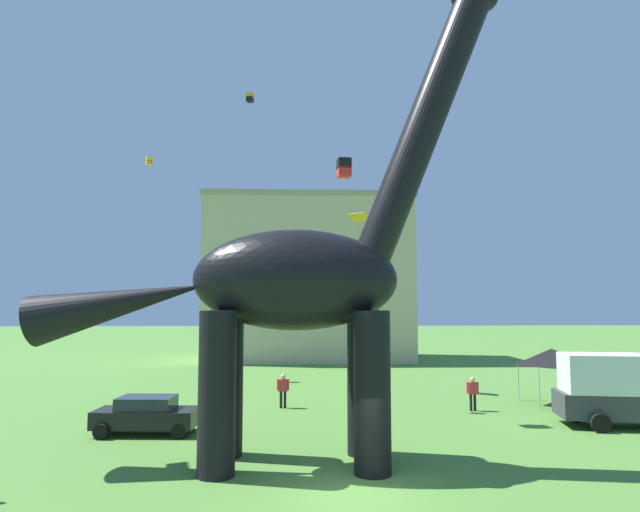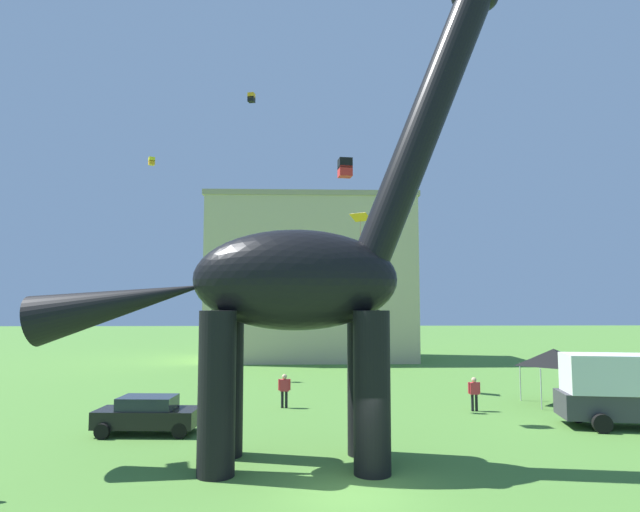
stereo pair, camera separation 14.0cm
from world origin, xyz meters
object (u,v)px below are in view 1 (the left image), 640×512
parked_box_truck (621,389)px  kite_apex (250,98)px  festival_canopy_tent (552,357)px  kite_mid_right (359,217)px  kite_mid_center (344,168)px  person_near_flyer (473,390)px  parked_sedan_left (146,414)px  person_far_spectator (283,387)px  kite_far_right (149,161)px  dinosaur_sculpture (293,280)px

parked_box_truck → kite_apex: (-17.18, 6.24, 15.54)m
festival_canopy_tent → kite_mid_right: (-9.93, 5.39, 8.50)m
parked_box_truck → kite_mid_center: bearing=179.1°
parked_box_truck → person_near_flyer: bearing=154.4°
parked_sedan_left → person_near_flyer: person_near_flyer is taller
kite_mid_center → kite_apex: kite_apex is taller
person_far_spectator → festival_canopy_tent: 14.71m
festival_canopy_tent → kite_far_right: kite_far_right is taller
kite_mid_right → person_near_flyer: bearing=-54.2°
kite_mid_right → person_far_spectator: bearing=-129.2°
kite_mid_center → kite_mid_right: bearing=78.9°
parked_sedan_left → dinosaur_sculpture: bearing=-33.3°
parked_sedan_left → kite_mid_center: kite_mid_center is taller
parked_sedan_left → person_far_spectator: person_far_spectator is taller
kite_far_right → person_far_spectator: bearing=-49.0°
dinosaur_sculpture → festival_canopy_tent: (14.03, 10.55, -3.73)m
parked_box_truck → kite_mid_center: kite_mid_center is taller
dinosaur_sculpture → kite_mid_center: dinosaur_sculpture is taller
parked_sedan_left → festival_canopy_tent: bearing=19.9°
person_near_flyer → kite_far_right: 28.76m
parked_sedan_left → kite_apex: (3.58, 6.71, 16.38)m
kite_mid_right → kite_apex: kite_apex is taller
person_far_spectator → kite_apex: size_ratio=3.40×
person_far_spectator → kite_mid_right: (4.70, 5.77, 9.98)m
person_far_spectator → kite_mid_center: bearing=75.1°
parked_sedan_left → kite_mid_right: kite_mid_right is taller
kite_apex → dinosaur_sculpture: bearing=-77.1°
parked_sedan_left → kite_mid_center: 14.53m
person_far_spectator → kite_apex: kite_apex is taller
kite_mid_center → kite_far_right: bearing=132.4°
parked_sedan_left → person_far_spectator: size_ratio=2.46×
parked_sedan_left → person_far_spectator: (5.59, 5.54, 0.25)m
dinosaur_sculpture → festival_canopy_tent: bearing=52.3°
kite_mid_right → parked_box_truck: bearing=-46.0°
parked_box_truck → kite_apex: kite_apex is taller
parked_box_truck → person_far_spectator: parked_box_truck is taller
kite_apex → person_near_flyer: bearing=-11.3°
festival_canopy_tent → kite_apex: 22.18m
festival_canopy_tent → kite_far_right: 31.11m
kite_mid_right → kite_mid_center: 8.73m
parked_box_truck → kite_mid_right: size_ratio=3.66×
kite_mid_right → parked_sedan_left: bearing=-132.3°
dinosaur_sculpture → kite_apex: kite_apex is taller
kite_far_right → kite_mid_right: kite_far_right is taller
parked_box_truck → kite_mid_right: 17.77m
parked_box_truck → festival_canopy_tent: 5.56m
person_far_spectator → festival_canopy_tent: bearing=118.6°
kite_far_right → parked_sedan_left: bearing=-74.2°
kite_mid_right → kite_mid_center: (-1.67, -8.50, 1.12)m
parked_sedan_left → person_near_flyer: (15.31, 4.37, 0.22)m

